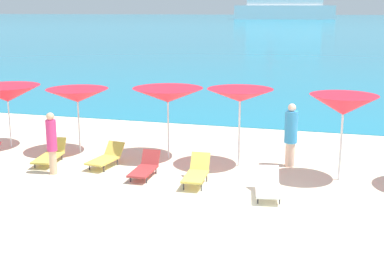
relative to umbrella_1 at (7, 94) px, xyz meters
The scene contains 15 objects.
ground_plane 10.47m from the umbrella_1, 39.66° to the left, with size 50.00×100.00×0.30m, color beige.
ocean_water 225.07m from the umbrella_1, 87.98° to the left, with size 650.00×440.00×0.02m, color teal.
umbrella_1 is the anchor object (origin of this frame).
umbrella_2 2.52m from the umbrella_1, ahead, with size 2.14×2.14×2.05m.
umbrella_3 5.45m from the umbrella_1, ahead, with size 2.16×2.16×2.17m.
umbrella_4 7.69m from the umbrella_1, ahead, with size 1.99×1.99×2.27m.
umbrella_5 10.52m from the umbrella_1, ahead, with size 1.79×1.79×2.30m.
lounge_chair_0 4.40m from the umbrella_1, 15.99° to the right, with size 0.74×1.40×0.61m.
lounge_chair_3 9.27m from the umbrella_1, 14.95° to the right, with size 0.81×1.43×0.62m.
lounge_chair_5 2.95m from the umbrella_1, 29.21° to the right, with size 0.74×1.54×0.62m.
lounge_chair_6 7.33m from the umbrella_1, 15.62° to the right, with size 0.61×1.40×0.70m.
lounge_chair_10 5.87m from the umbrella_1, 17.70° to the right, with size 0.56×1.38×0.61m.
beachgoer_0 9.16m from the umbrella_1, ahead, with size 0.37×0.37×1.85m.
beachgoer_1 3.70m from the umbrella_1, 37.46° to the right, with size 0.28×0.28×1.74m.
cruise_ship 233.28m from the umbrella_1, 93.78° to the left, with size 46.63×18.81×21.45m.
Camera 1 is at (2.38, -10.96, 4.46)m, focal length 48.46 mm.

